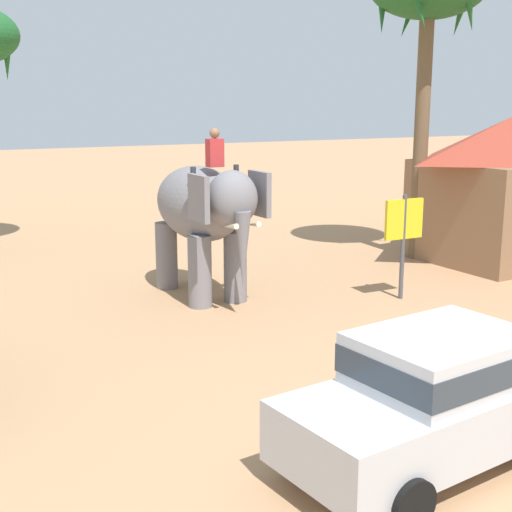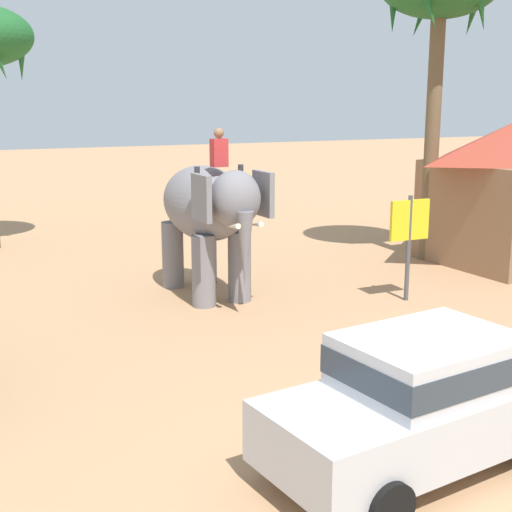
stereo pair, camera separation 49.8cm
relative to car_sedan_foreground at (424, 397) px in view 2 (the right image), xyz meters
name	(u,v)px [view 2 (the right image)]	position (x,y,z in m)	size (l,w,h in m)	color
ground_plane	(416,472)	(-0.15, -0.12, -0.93)	(120.00, 120.00, 0.00)	tan
car_sedan_foreground	(424,397)	(0.00, 0.00, 0.00)	(4.29, 2.28, 1.70)	#B7BABF
elephant_with_mahout	(209,211)	(0.40, 8.39, 1.06)	(1.76, 3.91, 3.88)	slate
signboard_yellow	(409,227)	(4.35, 6.21, 0.76)	(1.00, 0.10, 2.40)	#4C4C51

